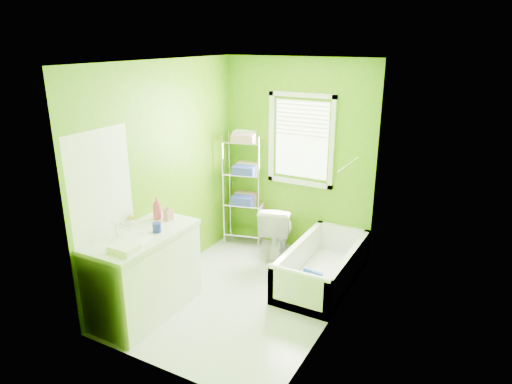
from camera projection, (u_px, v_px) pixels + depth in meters
The scene contains 9 objects.
ground at pixel (245, 294), 5.29m from camera, with size 2.90×2.90×0.00m, color silver.
room_envelope at pixel (243, 165), 4.79m from camera, with size 2.14×2.94×2.62m.
window at pixel (301, 135), 5.94m from camera, with size 0.92×0.05×1.22m.
door at pixel (106, 227), 4.61m from camera, with size 0.09×0.80×2.00m.
right_wall_decor at pixel (336, 202), 4.38m from camera, with size 0.04×1.48×1.17m.
bathtub at pixel (321, 271), 5.47m from camera, with size 0.71×1.53×0.49m.
toilet at pixel (277, 230), 6.12m from camera, with size 0.41×0.72×0.74m, color white.
vanity at pixel (144, 271), 4.80m from camera, with size 0.63×1.22×1.17m.
wire_shelf_unit at pixel (245, 177), 6.35m from camera, with size 0.60×0.48×1.61m.
Camera 1 is at (2.32, -4.01, 2.82)m, focal length 32.00 mm.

